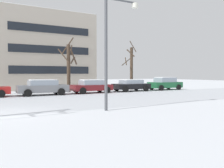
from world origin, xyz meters
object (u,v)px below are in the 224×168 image
at_px(parked_car_maroon, 92,86).
at_px(parked_car_black, 131,85).
at_px(street_lamp, 112,41).
at_px(parked_car_green, 165,83).
at_px(parked_car_gray, 43,87).

height_order(parked_car_maroon, parked_car_black, parked_car_maroon).
relative_size(street_lamp, parked_car_maroon, 1.50).
distance_m(street_lamp, parked_car_green, 17.26).
xyz_separation_m(parked_car_gray, parked_car_green, (14.47, 0.20, 0.04)).
distance_m(street_lamp, parked_car_black, 13.99).
bearing_deg(parked_car_black, parked_car_green, -0.57).
relative_size(street_lamp, parked_car_green, 1.45).
xyz_separation_m(parked_car_gray, parked_car_maroon, (4.82, 0.09, -0.03)).
bearing_deg(parked_car_gray, parked_car_green, 0.79).
height_order(parked_car_black, parked_car_green, parked_car_green).
relative_size(parked_car_gray, parked_car_green, 1.07).
distance_m(parked_car_gray, parked_car_black, 9.65).
distance_m(street_lamp, parked_car_gray, 11.08).
bearing_deg(parked_car_gray, parked_car_maroon, 1.05).
relative_size(street_lamp, parked_car_black, 1.47).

